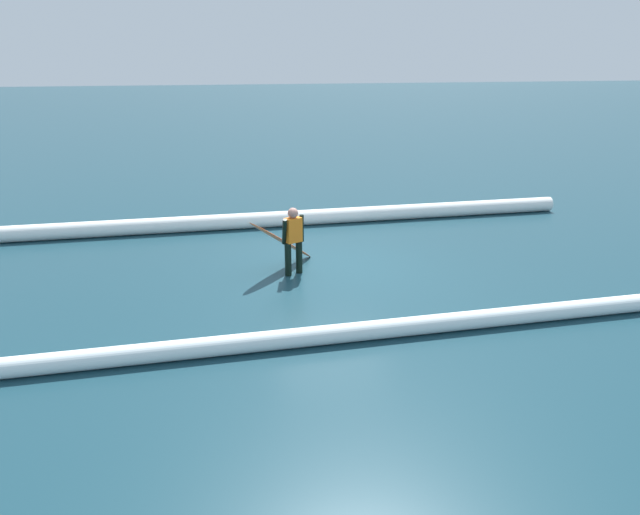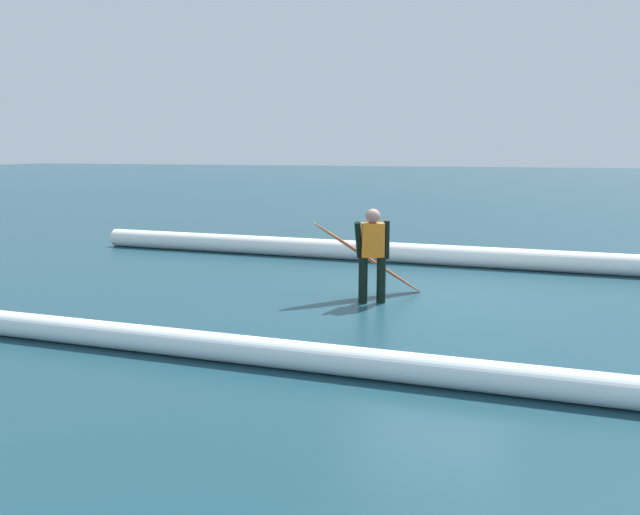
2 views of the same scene
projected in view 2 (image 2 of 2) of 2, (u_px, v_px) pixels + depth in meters
ground_plane at (435, 302)px, 9.94m from camera, size 171.42×171.42×0.00m
surfer at (372, 251)px, 9.74m from camera, size 0.48×0.37×1.45m
surfboard at (368, 258)px, 10.21m from camera, size 1.68×1.44×1.28m
wave_crest_foreground at (440, 255)px, 13.11m from camera, size 15.88×0.51×0.42m
wave_crest_midground at (348, 361)px, 6.65m from camera, size 14.07×0.40×0.32m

